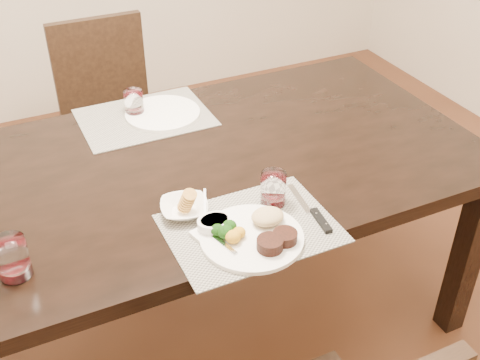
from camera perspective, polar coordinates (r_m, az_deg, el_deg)
name	(u,v)px	position (r m, az deg, el deg)	size (l,w,h in m)	color
ground_plane	(190,326)	(2.43, -4.78, -13.60)	(4.50, 4.50, 0.00)	#422315
dining_table	(180,187)	(1.98, -5.70, -0.64)	(2.00, 1.00, 0.75)	black
chair_far	(111,109)	(2.84, -12.18, 6.55)	(0.42, 0.42, 0.90)	black
placemat_near	(251,228)	(1.67, 1.03, -4.59)	(0.46, 0.34, 0.00)	gray
placemat_far	(145,118)	(2.22, -9.01, 5.87)	(0.46, 0.34, 0.00)	gray
dinner_plate	(257,234)	(1.62, 1.60, -5.16)	(0.28, 0.28, 0.05)	white
napkin_fork	(220,241)	(1.61, -1.94, -5.81)	(0.13, 0.18, 0.02)	white
steak_knife	(316,215)	(1.71, 7.19, -3.31)	(0.04, 0.25, 0.01)	silver
cracker_bowl	(184,208)	(1.71, -5.29, -2.65)	(0.16, 0.16, 0.06)	white
sauce_ramekin	(214,224)	(1.65, -2.45, -4.19)	(0.10, 0.14, 0.08)	white
wine_glass_near	(273,190)	(1.73, 3.17, -0.97)	(0.07, 0.07, 0.10)	silver
far_plate	(163,113)	(2.22, -7.34, 6.30)	(0.27, 0.27, 0.01)	white
wine_glass_far	(134,104)	(2.22, -10.01, 7.11)	(0.07, 0.07, 0.09)	silver
wine_glass_side	(13,260)	(1.60, -20.73, -7.09)	(0.08, 0.08, 0.11)	silver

